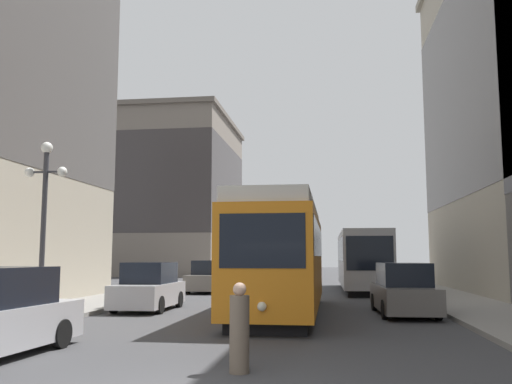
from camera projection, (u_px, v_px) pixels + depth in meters
sidewalk_left at (216, 279)px, 47.36m from camera, size 3.36×120.00×0.15m
sidewalk_right at (398, 280)px, 45.28m from camera, size 3.36×120.00×0.15m
streetcar at (283, 255)px, 19.71m from camera, size 2.64×12.24×3.89m
transit_bus at (362, 258)px, 32.91m from camera, size 2.69×12.53×3.45m
parked_car_left_near at (149, 288)px, 20.93m from camera, size 1.93×4.25×1.82m
parked_car_left_mid at (210, 277)px, 31.45m from camera, size 1.96×4.86×1.82m
parked_car_right_far at (403, 291)px, 19.21m from camera, size 2.02×4.93×1.82m
pedestrian_crossing_near at (239, 331)px, 9.66m from camera, size 0.35×0.35×1.58m
lamp_post_left_near at (44, 201)px, 17.01m from camera, size 1.41×0.36×5.50m
building_left_midblock at (166, 195)px, 64.08m from camera, size 15.57×19.30×18.08m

